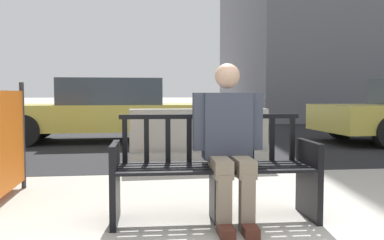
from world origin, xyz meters
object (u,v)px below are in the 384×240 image
(street_bench, at_px, (214,173))
(seated_person, at_px, (229,139))
(jersey_barrier_centre, at_px, (199,143))
(car_sedan_far, at_px, (105,110))

(street_bench, bearing_deg, seated_person, -27.38)
(jersey_barrier_centre, relative_size, car_sedan_far, 0.42)
(jersey_barrier_centre, distance_m, car_sedan_far, 3.88)
(street_bench, bearing_deg, jersey_barrier_centre, 84.68)
(street_bench, distance_m, jersey_barrier_centre, 2.62)
(jersey_barrier_centre, bearing_deg, car_sedan_far, 114.77)
(jersey_barrier_centre, bearing_deg, seated_person, -92.73)
(street_bench, height_order, seated_person, seated_person)
(street_bench, distance_m, car_sedan_far, 6.28)
(seated_person, relative_size, car_sedan_far, 0.27)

